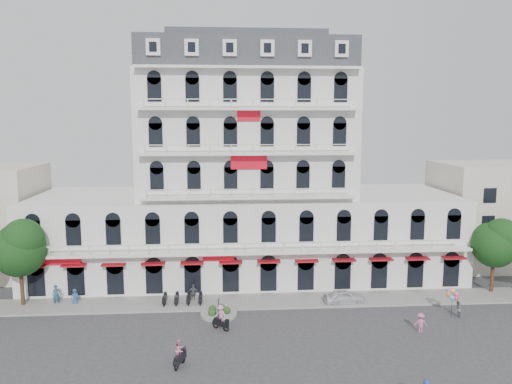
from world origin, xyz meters
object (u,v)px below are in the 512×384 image
Objects in this scene: rider_center at (221,317)px; parked_car at (344,297)px; rider_southwest at (180,353)px; balloon_vendor at (455,302)px.

parked_car is at bearing 63.85° from rider_center.
rider_southwest is at bearing -75.33° from rider_center.
rider_center is (2.83, 5.96, 0.11)m from rider_southwest.
rider_center reaches higher than parked_car.
balloon_vendor is (20.33, 1.26, 0.21)m from rider_center.
rider_center is (-11.50, -5.06, 0.46)m from parked_car.
parked_car is 18.08m from rider_southwest.
rider_southwest is at bearing 123.00° from parked_car.
rider_southwest is (-14.33, -11.02, 0.36)m from parked_car.
parked_car is 1.56× the size of balloon_vendor.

